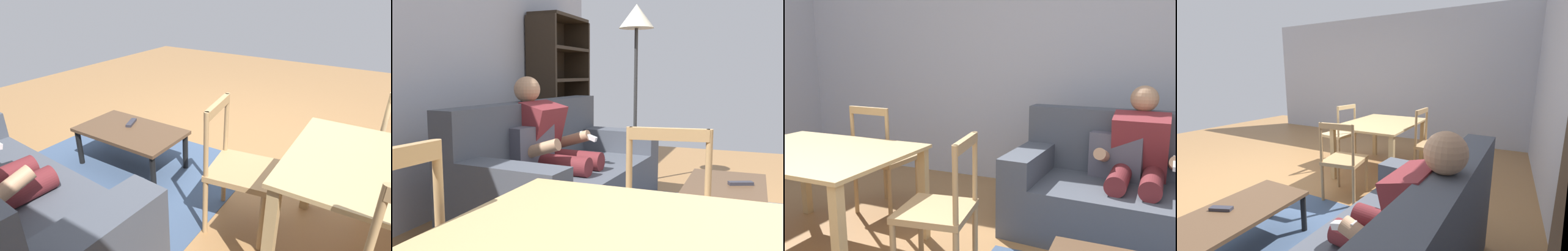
{
  "view_description": "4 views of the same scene",
  "coord_description": "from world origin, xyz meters",
  "views": [
    {
      "loc": [
        -1.06,
        2.69,
        1.58
      ],
      "look_at": [
        -0.25,
        1.41,
        0.9
      ],
      "focal_mm": 29.13,
      "sensor_mm": 36.0,
      "label": 1
    },
    {
      "loc": [
        -2.16,
        0.64,
        1.16
      ],
      "look_at": [
        -0.25,
        1.41,
        0.9
      ],
      "focal_mm": 38.21,
      "sensor_mm": 36.0,
      "label": 2
    },
    {
      "loc": [
        0.72,
        -0.84,
        1.33
      ],
      "look_at": [
        -0.25,
        1.41,
        0.9
      ],
      "focal_mm": 34.28,
      "sensor_mm": 36.0,
      "label": 3
    },
    {
      "loc": [
        1.92,
        2.58,
        1.39
      ],
      "look_at": [
        -0.25,
        1.41,
        0.9
      ],
      "focal_mm": 23.31,
      "sensor_mm": 36.0,
      "label": 4
    }
  ],
  "objects": [
    {
      "name": "wall_side",
      "position": [
        -3.39,
        0.0,
        1.33
      ],
      "size": [
        0.12,
        6.08,
        2.66
      ],
      "primitive_type": "cube",
      "color": "#ABB0BE",
      "rests_on": "ground_plane"
    },
    {
      "name": "coffee_table",
      "position": [
        0.82,
        0.81,
        0.33
      ],
      "size": [
        0.97,
        0.54,
        0.37
      ],
      "color": "brown",
      "rests_on": "ground_plane"
    },
    {
      "name": "dining_chair_facing_couch",
      "position": [
        -0.33,
        1.0,
        0.45
      ],
      "size": [
        0.48,
        0.48,
        0.9
      ],
      "color": "tan",
      "rests_on": "ground_plane"
    },
    {
      "name": "person_lounging",
      "position": [
        0.73,
        2.11,
        0.58
      ],
      "size": [
        0.61,
        0.92,
        1.14
      ],
      "color": "maroon",
      "rests_on": "ground_plane"
    },
    {
      "name": "dining_chair_near_wall",
      "position": [
        -1.32,
        1.74,
        0.47
      ],
      "size": [
        0.45,
        0.45,
        0.95
      ],
      "color": "tan",
      "rests_on": "ground_plane"
    },
    {
      "name": "ground_plane",
      "position": [
        0.0,
        0.0,
        0.0
      ],
      "size": [
        8.78,
        8.78,
        0.0
      ],
      "primitive_type": "plane",
      "color": "#9E7042"
    },
    {
      "name": "tv_remote",
      "position": [
        0.9,
        0.71,
        0.39
      ],
      "size": [
        0.11,
        0.18,
        0.02
      ],
      "primitive_type": "cube",
      "rotation": [
        0.0,
        0.0,
        0.41
      ],
      "color": "#2D2D38",
      "rests_on": "coffee_table"
    },
    {
      "name": "area_rug",
      "position": [
        0.82,
        0.81,
        0.0
      ],
      "size": [
        2.01,
        1.41,
        0.01
      ],
      "primitive_type": "cube",
      "rotation": [
        0.0,
        0.0,
        -0.0
      ],
      "color": "#3D5170",
      "rests_on": "ground_plane"
    },
    {
      "name": "dining_table",
      "position": [
        -1.31,
        0.99,
        0.62
      ],
      "size": [
        1.3,
        0.95,
        0.72
      ],
      "color": "tan",
      "rests_on": "ground_plane"
    },
    {
      "name": "dining_chair_by_doorway",
      "position": [
        -1.31,
        0.25,
        0.46
      ],
      "size": [
        0.48,
        0.48,
        0.94
      ],
      "color": "#D1B27F",
      "rests_on": "ground_plane"
    }
  ]
}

